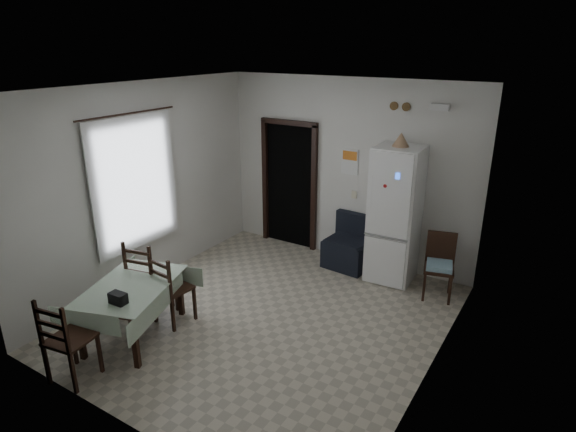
# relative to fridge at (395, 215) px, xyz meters

# --- Properties ---
(ground) EXTENTS (4.50, 4.50, 0.00)m
(ground) POSITION_rel_fridge_xyz_m (-0.95, -1.93, -1.01)
(ground) COLOR #ACA38D
(ground) RESTS_ON ground
(ceiling) EXTENTS (4.20, 4.50, 0.02)m
(ceiling) POSITION_rel_fridge_xyz_m (-0.95, -1.93, 1.89)
(ceiling) COLOR white
(ceiling) RESTS_ON ground
(wall_back) EXTENTS (4.20, 0.02, 2.90)m
(wall_back) POSITION_rel_fridge_xyz_m (-0.95, 0.32, 0.44)
(wall_back) COLOR silver
(wall_back) RESTS_ON ground
(wall_front) EXTENTS (4.20, 0.02, 2.90)m
(wall_front) POSITION_rel_fridge_xyz_m (-0.95, -4.18, 0.44)
(wall_front) COLOR silver
(wall_front) RESTS_ON ground
(wall_left) EXTENTS (0.02, 4.50, 2.90)m
(wall_left) POSITION_rel_fridge_xyz_m (-3.05, -1.93, 0.44)
(wall_left) COLOR silver
(wall_left) RESTS_ON ground
(wall_right) EXTENTS (0.02, 4.50, 2.90)m
(wall_right) POSITION_rel_fridge_xyz_m (1.15, -1.93, 0.44)
(wall_right) COLOR silver
(wall_right) RESTS_ON ground
(doorway) EXTENTS (1.06, 0.52, 2.22)m
(doorway) POSITION_rel_fridge_xyz_m (-2.00, 0.52, 0.05)
(doorway) COLOR black
(doorway) RESTS_ON ground
(window_recess) EXTENTS (0.10, 1.20, 1.60)m
(window_recess) POSITION_rel_fridge_xyz_m (-3.10, -2.13, 0.54)
(window_recess) COLOR silver
(window_recess) RESTS_ON ground
(curtain) EXTENTS (0.02, 1.45, 1.85)m
(curtain) POSITION_rel_fridge_xyz_m (-2.99, -2.13, 0.54)
(curtain) COLOR silver
(curtain) RESTS_ON ground
(curtain_rod) EXTENTS (0.02, 1.60, 0.02)m
(curtain_rod) POSITION_rel_fridge_xyz_m (-2.98, -2.13, 1.49)
(curtain_rod) COLOR black
(curtain_rod) RESTS_ON ground
(calendar) EXTENTS (0.28, 0.02, 0.40)m
(calendar) POSITION_rel_fridge_xyz_m (-0.90, 0.31, 0.61)
(calendar) COLOR white
(calendar) RESTS_ON ground
(calendar_image) EXTENTS (0.24, 0.01, 0.14)m
(calendar_image) POSITION_rel_fridge_xyz_m (-0.90, 0.30, 0.71)
(calendar_image) COLOR orange
(calendar_image) RESTS_ON ground
(light_switch) EXTENTS (0.08, 0.02, 0.12)m
(light_switch) POSITION_rel_fridge_xyz_m (-0.80, 0.31, 0.09)
(light_switch) COLOR beige
(light_switch) RESTS_ON ground
(vent_left) EXTENTS (0.12, 0.03, 0.12)m
(vent_left) POSITION_rel_fridge_xyz_m (-0.25, 0.30, 1.51)
(vent_left) COLOR brown
(vent_left) RESTS_ON ground
(vent_right) EXTENTS (0.12, 0.03, 0.12)m
(vent_right) POSITION_rel_fridge_xyz_m (-0.07, 0.30, 1.51)
(vent_right) COLOR brown
(vent_right) RESTS_ON ground
(emergency_light) EXTENTS (0.25, 0.07, 0.09)m
(emergency_light) POSITION_rel_fridge_xyz_m (0.40, 0.28, 1.54)
(emergency_light) COLOR white
(emergency_light) RESTS_ON ground
(fridge) EXTENTS (0.68, 0.68, 2.02)m
(fridge) POSITION_rel_fridge_xyz_m (0.00, 0.00, 0.00)
(fridge) COLOR white
(fridge) RESTS_ON ground
(tan_cone) EXTENTS (0.25, 0.25, 0.19)m
(tan_cone) POSITION_rel_fridge_xyz_m (-0.00, -0.01, 1.11)
(tan_cone) COLOR tan
(tan_cone) RESTS_ON fridge
(navy_seat) EXTENTS (0.73, 0.71, 0.82)m
(navy_seat) POSITION_rel_fridge_xyz_m (-0.71, 0.00, -0.60)
(navy_seat) COLOR black
(navy_seat) RESTS_ON ground
(corner_chair) EXTENTS (0.48, 0.48, 0.92)m
(corner_chair) POSITION_rel_fridge_xyz_m (0.76, -0.24, -0.55)
(corner_chair) COLOR black
(corner_chair) RESTS_ON ground
(dining_table) EXTENTS (1.24, 1.52, 0.68)m
(dining_table) POSITION_rel_fridge_xyz_m (-2.09, -3.11, -0.67)
(dining_table) COLOR #A6BCA1
(dining_table) RESTS_ON ground
(black_bag) EXTENTS (0.20, 0.13, 0.13)m
(black_bag) POSITION_rel_fridge_xyz_m (-1.88, -3.47, -0.27)
(black_bag) COLOR black
(black_bag) RESTS_ON dining_table
(dining_chair_far_left) EXTENTS (0.53, 0.53, 1.04)m
(dining_chair_far_left) POSITION_rel_fridge_xyz_m (-2.34, -2.62, -0.49)
(dining_chair_far_left) COLOR black
(dining_chair_far_left) RESTS_ON ground
(dining_chair_far_right) EXTENTS (0.45, 0.45, 0.96)m
(dining_chair_far_right) POSITION_rel_fridge_xyz_m (-1.91, -2.63, -0.53)
(dining_chair_far_right) COLOR black
(dining_chair_far_right) RESTS_ON ground
(dining_chair_near_head) EXTENTS (0.49, 0.49, 0.99)m
(dining_chair_near_head) POSITION_rel_fridge_xyz_m (-2.01, -4.01, -0.51)
(dining_chair_near_head) COLOR black
(dining_chair_near_head) RESTS_ON ground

